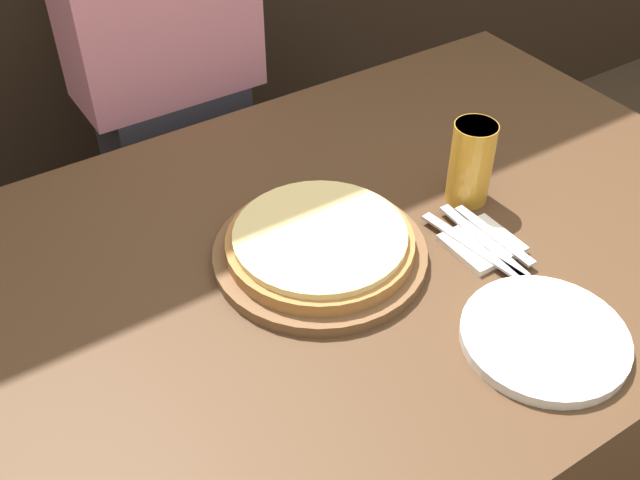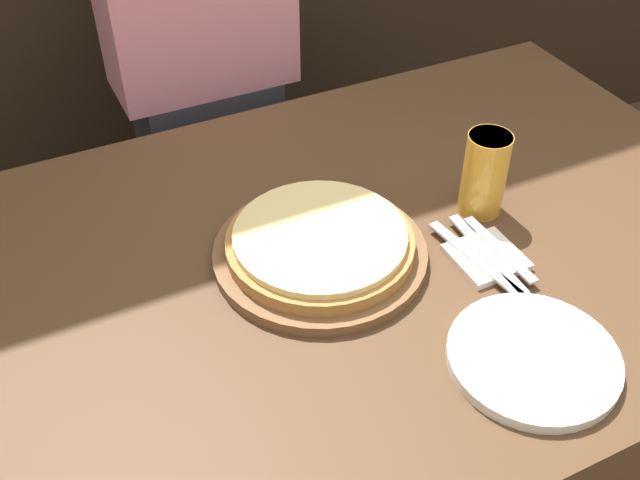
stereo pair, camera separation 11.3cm
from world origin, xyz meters
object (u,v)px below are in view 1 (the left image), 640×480
(dinner_knife, at_px, (483,240))
(beer_glass, at_px, (473,161))
(dinner_plate, at_px, (544,337))
(spoon, at_px, (494,235))
(fork, at_px, (471,245))
(pizza_on_board, at_px, (320,247))
(diner_person, at_px, (174,121))

(dinner_knife, bearing_deg, beer_glass, 59.03)
(dinner_plate, height_order, spoon, dinner_plate)
(beer_glass, distance_m, dinner_knife, 0.15)
(spoon, bearing_deg, fork, 180.00)
(dinner_knife, bearing_deg, dinner_plate, -108.12)
(pizza_on_board, xyz_separation_m, diner_person, (0.04, 0.69, -0.13))
(dinner_plate, xyz_separation_m, spoon, (0.09, 0.21, 0.01))
(beer_glass, bearing_deg, spoon, -110.84)
(pizza_on_board, xyz_separation_m, dinner_plate, (0.18, -0.33, -0.02))
(pizza_on_board, height_order, spoon, pizza_on_board)
(beer_glass, bearing_deg, dinner_knife, -120.97)
(pizza_on_board, relative_size, beer_glass, 2.30)
(dinner_plate, bearing_deg, fork, 78.25)
(pizza_on_board, bearing_deg, diner_person, 87.03)
(dinner_plate, bearing_deg, pizza_on_board, 117.96)
(dinner_plate, bearing_deg, diner_person, 97.84)
(dinner_knife, relative_size, spoon, 1.18)
(pizza_on_board, height_order, fork, pizza_on_board)
(fork, bearing_deg, spoon, 0.00)
(diner_person, bearing_deg, beer_glass, -68.41)
(pizza_on_board, distance_m, diner_person, 0.71)
(dinner_plate, height_order, fork, dinner_plate)
(pizza_on_board, bearing_deg, beer_glass, -1.94)
(beer_glass, relative_size, fork, 0.73)
(pizza_on_board, xyz_separation_m, dinner_knife, (0.25, -0.12, -0.01))
(dinner_knife, distance_m, diner_person, 0.85)
(pizza_on_board, distance_m, fork, 0.25)
(fork, relative_size, spoon, 1.18)
(beer_glass, relative_size, diner_person, 0.12)
(fork, distance_m, dinner_knife, 0.02)
(pizza_on_board, xyz_separation_m, beer_glass, (0.31, -0.01, 0.06))
(beer_glass, relative_size, dinner_knife, 0.73)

